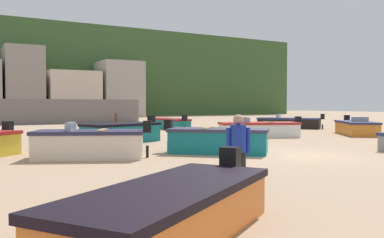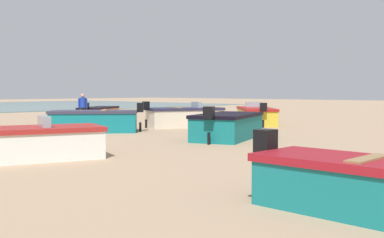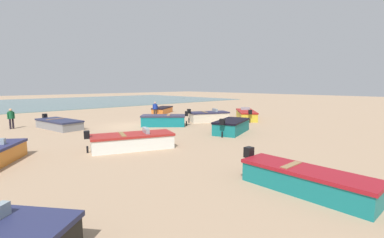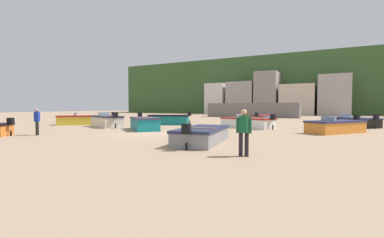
{
  "view_description": "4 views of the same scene",
  "coord_description": "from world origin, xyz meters",
  "px_view_note": "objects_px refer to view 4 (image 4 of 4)",
  "views": [
    {
      "loc": [
        -10.7,
        -11.21,
        1.83
      ],
      "look_at": [
        -1.1,
        5.74,
        1.15
      ],
      "focal_mm": 39.15,
      "sensor_mm": 36.0,
      "label": 1
    },
    {
      "loc": [
        9.45,
        18.42,
        1.74
      ],
      "look_at": [
        -4.29,
        5.64,
        0.61
      ],
      "focal_mm": 43.0,
      "sensor_mm": 36.0,
      "label": 2
    },
    {
      "loc": [
        11.56,
        19.95,
        3.51
      ],
      "look_at": [
        -1.52,
        6.09,
        1.03
      ],
      "focal_mm": 24.99,
      "sensor_mm": 36.0,
      "label": 3
    },
    {
      "loc": [
        10.36,
        -14.21,
        1.7
      ],
      "look_at": [
        1.69,
        2.3,
        0.87
      ],
      "focal_mm": 25.61,
      "sensor_mm": 36.0,
      "label": 4
    }
  ],
  "objects_px": {
    "boat_teal_2": "(144,123)",
    "boat_yellow_6": "(85,120)",
    "boat_teal_8": "(169,120)",
    "mooring_post_near_water": "(247,116)",
    "boat_black_0": "(352,122)",
    "boat_teal_7": "(262,118)",
    "boat_orange_3": "(336,127)",
    "boat_white_1": "(247,123)",
    "boat_cream_4": "(107,121)",
    "beach_walker_foreground": "(37,119)",
    "beach_walker_distant": "(244,129)",
    "boat_grey_5": "(202,135)"
  },
  "relations": [
    {
      "from": "boat_grey_5",
      "to": "mooring_post_near_water",
      "type": "xyz_separation_m",
      "value": [
        -4.54,
        23.02,
        0.2
      ]
    },
    {
      "from": "boat_white_1",
      "to": "boat_grey_5",
      "type": "distance_m",
      "value": 9.96
    },
    {
      "from": "boat_black_0",
      "to": "boat_teal_7",
      "type": "relative_size",
      "value": 1.05
    },
    {
      "from": "boat_white_1",
      "to": "boat_cream_4",
      "type": "distance_m",
      "value": 11.72
    },
    {
      "from": "boat_white_1",
      "to": "boat_teal_8",
      "type": "bearing_deg",
      "value": 105.93
    },
    {
      "from": "beach_walker_distant",
      "to": "boat_cream_4",
      "type": "bearing_deg",
      "value": -39.24
    },
    {
      "from": "boat_black_0",
      "to": "beach_walker_foreground",
      "type": "height_order",
      "value": "beach_walker_foreground"
    },
    {
      "from": "boat_orange_3",
      "to": "beach_walker_distant",
      "type": "height_order",
      "value": "beach_walker_distant"
    },
    {
      "from": "boat_white_1",
      "to": "beach_walker_distant",
      "type": "xyz_separation_m",
      "value": [
        3.49,
        -12.43,
        0.52
      ]
    },
    {
      "from": "boat_black_0",
      "to": "beach_walker_foreground",
      "type": "bearing_deg",
      "value": -173.35
    },
    {
      "from": "boat_orange_3",
      "to": "boat_white_1",
      "type": "bearing_deg",
      "value": 22.5
    },
    {
      "from": "boat_teal_2",
      "to": "mooring_post_near_water",
      "type": "height_order",
      "value": "boat_teal_2"
    },
    {
      "from": "boat_black_0",
      "to": "boat_yellow_6",
      "type": "distance_m",
      "value": 24.17
    },
    {
      "from": "boat_teal_2",
      "to": "boat_cream_4",
      "type": "relative_size",
      "value": 0.96
    },
    {
      "from": "boat_teal_2",
      "to": "boat_teal_8",
      "type": "bearing_deg",
      "value": -122.5
    },
    {
      "from": "boat_black_0",
      "to": "boat_teal_2",
      "type": "bearing_deg",
      "value": -179.32
    },
    {
      "from": "boat_orange_3",
      "to": "beach_walker_foreground",
      "type": "relative_size",
      "value": 2.67
    },
    {
      "from": "boat_teal_7",
      "to": "boat_grey_5",
      "type": "bearing_deg",
      "value": -83.66
    },
    {
      "from": "boat_white_1",
      "to": "boat_grey_5",
      "type": "relative_size",
      "value": 0.98
    },
    {
      "from": "mooring_post_near_water",
      "to": "boat_black_0",
      "type": "bearing_deg",
      "value": -32.95
    },
    {
      "from": "boat_yellow_6",
      "to": "boat_teal_7",
      "type": "xyz_separation_m",
      "value": [
        13.99,
        12.19,
        -0.04
      ]
    },
    {
      "from": "boat_yellow_6",
      "to": "boat_teal_7",
      "type": "distance_m",
      "value": 18.56
    },
    {
      "from": "boat_teal_8",
      "to": "beach_walker_distant",
      "type": "height_order",
      "value": "beach_walker_distant"
    },
    {
      "from": "boat_cream_4",
      "to": "beach_walker_foreground",
      "type": "distance_m",
      "value": 7.0
    },
    {
      "from": "boat_cream_4",
      "to": "boat_teal_7",
      "type": "height_order",
      "value": "boat_cream_4"
    },
    {
      "from": "boat_teal_8",
      "to": "beach_walker_foreground",
      "type": "height_order",
      "value": "beach_walker_foreground"
    },
    {
      "from": "beach_walker_distant",
      "to": "boat_black_0",
      "type": "bearing_deg",
      "value": -112.62
    },
    {
      "from": "boat_white_1",
      "to": "boat_teal_7",
      "type": "relative_size",
      "value": 1.04
    },
    {
      "from": "boat_orange_3",
      "to": "boat_yellow_6",
      "type": "bearing_deg",
      "value": 39.94
    },
    {
      "from": "boat_cream_4",
      "to": "boat_teal_8",
      "type": "height_order",
      "value": "boat_cream_4"
    },
    {
      "from": "boat_grey_5",
      "to": "beach_walker_distant",
      "type": "distance_m",
      "value": 3.77
    },
    {
      "from": "boat_white_1",
      "to": "boat_teal_8",
      "type": "xyz_separation_m",
      "value": [
        -7.86,
        0.63,
        0.04
      ]
    },
    {
      "from": "boat_grey_5",
      "to": "boat_yellow_6",
      "type": "distance_m",
      "value": 17.12
    },
    {
      "from": "beach_walker_foreground",
      "to": "boat_yellow_6",
      "type": "bearing_deg",
      "value": 143.17
    },
    {
      "from": "boat_cream_4",
      "to": "boat_teal_2",
      "type": "bearing_deg",
      "value": -75.77
    },
    {
      "from": "boat_teal_8",
      "to": "mooring_post_near_water",
      "type": "height_order",
      "value": "boat_teal_8"
    },
    {
      "from": "mooring_post_near_water",
      "to": "beach_walker_foreground",
      "type": "bearing_deg",
      "value": -103.36
    },
    {
      "from": "beach_walker_foreground",
      "to": "beach_walker_distant",
      "type": "bearing_deg",
      "value": 15.27
    },
    {
      "from": "boat_white_1",
      "to": "boat_orange_3",
      "type": "bearing_deg",
      "value": -82.46
    },
    {
      "from": "mooring_post_near_water",
      "to": "beach_walker_foreground",
      "type": "xyz_separation_m",
      "value": [
        -5.8,
        -24.42,
        0.38
      ]
    },
    {
      "from": "boat_black_0",
      "to": "boat_orange_3",
      "type": "distance_m",
      "value": 7.3
    },
    {
      "from": "boat_teal_2",
      "to": "boat_teal_8",
      "type": "distance_m",
      "value": 6.2
    },
    {
      "from": "boat_black_0",
      "to": "boat_grey_5",
      "type": "height_order",
      "value": "boat_black_0"
    },
    {
      "from": "boat_teal_2",
      "to": "boat_yellow_6",
      "type": "relative_size",
      "value": 0.82
    },
    {
      "from": "beach_walker_foreground",
      "to": "boat_teal_7",
      "type": "bearing_deg",
      "value": 87.15
    },
    {
      "from": "boat_teal_7",
      "to": "boat_teal_8",
      "type": "height_order",
      "value": "boat_teal_8"
    },
    {
      "from": "boat_teal_7",
      "to": "beach_walker_distant",
      "type": "distance_m",
      "value": 21.98
    },
    {
      "from": "boat_yellow_6",
      "to": "boat_grey_5",
      "type": "bearing_deg",
      "value": -156.36
    },
    {
      "from": "boat_yellow_6",
      "to": "boat_white_1",
      "type": "bearing_deg",
      "value": -121.13
    },
    {
      "from": "boat_black_0",
      "to": "boat_cream_4",
      "type": "xyz_separation_m",
      "value": [
        -18.36,
        -10.2,
        0.08
      ]
    }
  ]
}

